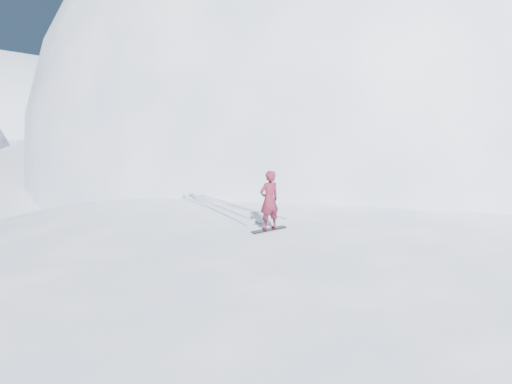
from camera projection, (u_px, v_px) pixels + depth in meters
ground at (301, 319)px, 14.16m from camera, size 400.00×400.00×0.00m
near_ridge at (282, 279)px, 17.23m from camera, size 36.00×28.00×4.80m
summit_peak at (352, 163)px, 46.43m from camera, size 60.00×56.00×56.00m
peak_shoulder at (277, 183)px, 36.03m from camera, size 28.00×24.00×18.00m
wind_bumps at (255, 296)px, 15.79m from camera, size 16.00×14.40×1.00m
snowboard at (269, 229)px, 15.27m from camera, size 1.33×0.40×0.02m
snowboarder at (269, 200)px, 15.06m from camera, size 0.78×0.56×1.98m
board_tracks at (225, 206)px, 18.49m from camera, size 2.13×5.99×0.04m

